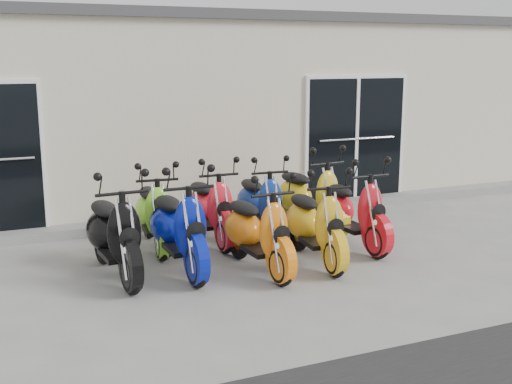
% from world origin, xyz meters
% --- Properties ---
extents(ground, '(80.00, 80.00, 0.00)m').
position_xyz_m(ground, '(0.00, 0.00, 0.00)').
color(ground, gray).
rests_on(ground, ground).
extents(building, '(14.00, 6.00, 3.20)m').
position_xyz_m(building, '(0.00, 5.20, 1.60)').
color(building, beige).
rests_on(building, ground).
extents(roof_cap, '(14.20, 6.20, 0.16)m').
position_xyz_m(roof_cap, '(0.00, 5.20, 3.28)').
color(roof_cap, '#3F3F42').
rests_on(roof_cap, building).
extents(front_step, '(14.00, 0.40, 0.15)m').
position_xyz_m(front_step, '(0.00, 2.02, 0.07)').
color(front_step, gray).
rests_on(front_step, ground).
extents(door_left, '(1.07, 0.08, 2.22)m').
position_xyz_m(door_left, '(-3.20, 2.17, 1.26)').
color(door_left, black).
rests_on(door_left, front_step).
extents(door_right, '(2.02, 0.08, 2.22)m').
position_xyz_m(door_right, '(2.60, 2.17, 1.26)').
color(door_right, black).
rests_on(door_right, front_step).
extents(scooter_front_black, '(0.83, 1.93, 1.39)m').
position_xyz_m(scooter_front_black, '(-2.14, -0.07, 0.70)').
color(scooter_front_black, black).
rests_on(scooter_front_black, ground).
extents(scooter_front_blue, '(0.74, 1.92, 1.41)m').
position_xyz_m(scooter_front_blue, '(-1.36, -0.13, 0.70)').
color(scooter_front_blue, '#071692').
rests_on(scooter_front_blue, ground).
extents(scooter_front_orange_a, '(0.75, 1.80, 1.31)m').
position_xyz_m(scooter_front_orange_a, '(-0.46, -0.52, 0.65)').
color(scooter_front_orange_a, orange).
rests_on(scooter_front_orange_a, ground).
extents(scooter_front_orange_b, '(0.80, 1.83, 1.31)m').
position_xyz_m(scooter_front_orange_b, '(0.35, -0.51, 0.66)').
color(scooter_front_orange_b, gold).
rests_on(scooter_front_orange_b, ground).
extents(scooter_front_red, '(0.72, 1.83, 1.33)m').
position_xyz_m(scooter_front_red, '(1.16, -0.09, 0.67)').
color(scooter_front_red, red).
rests_on(scooter_front_red, ground).
extents(scooter_back_green, '(0.79, 1.80, 1.29)m').
position_xyz_m(scooter_back_green, '(-1.40, 0.93, 0.64)').
color(scooter_back_green, '#84DE2B').
rests_on(scooter_back_green, ground).
extents(scooter_back_red, '(0.65, 1.76, 1.30)m').
position_xyz_m(scooter_back_red, '(-0.58, 0.92, 0.65)').
color(scooter_back_red, red).
rests_on(scooter_back_red, ground).
extents(scooter_back_blue, '(0.71, 1.74, 1.27)m').
position_xyz_m(scooter_back_blue, '(0.21, 0.94, 0.63)').
color(scooter_back_blue, navy).
rests_on(scooter_back_blue, ground).
extents(scooter_back_yellow, '(0.89, 1.92, 1.37)m').
position_xyz_m(scooter_back_yellow, '(1.00, 0.87, 0.69)').
color(scooter_back_yellow, yellow).
rests_on(scooter_back_yellow, ground).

